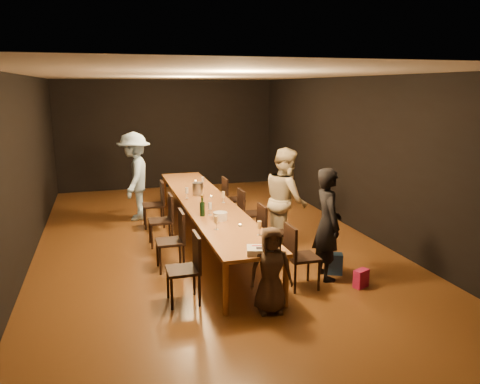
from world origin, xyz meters
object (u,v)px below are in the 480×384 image
object	(u,v)px
chair_right_0	(302,256)
chair_right_3	(234,199)
woman_birthday	(328,224)
ice_bucket	(198,188)
champagne_bottle	(202,206)
chair_left_2	(161,220)
chair_left_0	(183,269)
table	(207,204)
chair_right_2	(251,213)
chair_left_1	(170,241)
woman_tan	(286,200)
child	(271,270)
chair_right_1	(273,232)
plate_stack	(220,216)
chair_left_3	(153,204)
man_blue	(135,176)
birthday_cake	(260,250)

from	to	relation	value
chair_right_0	chair_right_3	bearing A→B (deg)	180.00
woman_birthday	ice_bucket	distance (m)	3.13
chair_right_0	champagne_bottle	size ratio (longest dim) A/B	2.68
woman_birthday	chair_right_3	bearing A→B (deg)	15.05
chair_left_2	chair_left_0	bearing A→B (deg)	-180.00
table	chair_right_2	bearing A→B (deg)	0.00
table	chair_left_2	world-z (taller)	chair_left_2
chair_left_1	woman_tan	size ratio (longest dim) A/B	0.52
table	chair_left_2	distance (m)	0.88
chair_right_0	chair_left_0	xyz separation A→B (m)	(-1.70, 0.00, 0.00)
chair_left_1	child	xyz separation A→B (m)	(1.02, -1.77, 0.09)
ice_bucket	woman_tan	bearing A→B (deg)	-49.96
chair_right_1	plate_stack	world-z (taller)	chair_right_1
champagne_bottle	woman_birthday	bearing A→B (deg)	-37.71
chair_left_0	woman_birthday	distance (m)	2.23
chair_left_2	champagne_bottle	size ratio (longest dim) A/B	2.68
chair_left_0	ice_bucket	distance (m)	3.17
chair_left_2	champagne_bottle	xyz separation A→B (m)	(0.58, -0.93, 0.46)
chair_left_0	child	distance (m)	1.17
woman_birthday	chair_left_1	bearing A→B (deg)	72.75
woman_birthday	champagne_bottle	xyz separation A→B (m)	(-1.61, 1.25, 0.09)
chair_left_3	woman_tan	world-z (taller)	woman_tan
woman_tan	champagne_bottle	world-z (taller)	woman_tan
man_blue	child	xyz separation A→B (m)	(1.32, -4.85, -0.38)
table	woman_tan	xyz separation A→B (m)	(1.21, -0.85, 0.20)
chair_right_3	chair_right_2	bearing A→B (deg)	-0.00
chair_left_0	chair_left_2	xyz separation A→B (m)	(0.00, 2.40, 0.00)
chair_left_3	ice_bucket	world-z (taller)	ice_bucket
chair_left_3	plate_stack	xyz separation A→B (m)	(0.80, -2.44, 0.35)
table	child	distance (m)	2.98
table	champagne_bottle	bearing A→B (deg)	-106.38
woman_tan	plate_stack	distance (m)	1.33
child	woman_tan	bearing A→B (deg)	71.59
table	chair_right_3	bearing A→B (deg)	54.69
plate_stack	champagne_bottle	world-z (taller)	champagne_bottle
table	chair_right_3	size ratio (longest dim) A/B	6.45
champagne_bottle	table	bearing A→B (deg)	73.62
chair_left_3	champagne_bottle	size ratio (longest dim) A/B	2.68
birthday_cake	champagne_bottle	xyz separation A→B (m)	(-0.34, 1.91, 0.14)
chair_right_3	champagne_bottle	world-z (taller)	champagne_bottle
chair_left_3	woman_tan	size ratio (longest dim) A/B	0.52
ice_bucket	chair_right_1	bearing A→B (deg)	-64.24
woman_tan	champagne_bottle	distance (m)	1.49
chair_left_2	woman_birthday	distance (m)	3.11
woman_tan	child	xyz separation A→B (m)	(-1.04, -2.12, -0.34)
table	ice_bucket	distance (m)	0.66
chair_right_1	man_blue	xyz separation A→B (m)	(-2.00, 3.08, 0.47)
woman_tan	chair_right_3	bearing A→B (deg)	15.47
plate_stack	chair_left_3	bearing A→B (deg)	108.05
chair_left_0	chair_right_2	bearing A→B (deg)	-35.31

